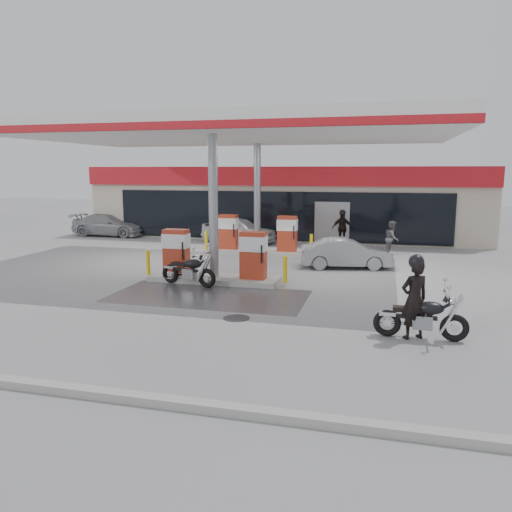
% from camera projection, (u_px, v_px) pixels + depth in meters
% --- Properties ---
extents(ground, '(90.00, 90.00, 0.00)m').
position_uv_depth(ground, '(193.00, 295.00, 15.42)').
color(ground, gray).
rests_on(ground, ground).
extents(wet_patch, '(6.00, 3.00, 0.00)m').
position_uv_depth(wet_patch, '(208.00, 296.00, 15.30)').
color(wet_patch, '#4C4C4F').
rests_on(wet_patch, ground).
extents(drain_cover, '(0.70, 0.70, 0.01)m').
position_uv_depth(drain_cover, '(236.00, 318.00, 13.02)').
color(drain_cover, '#38383A').
rests_on(drain_cover, ground).
extents(kerb, '(28.00, 0.25, 0.15)m').
position_uv_depth(kerb, '(45.00, 387.00, 8.73)').
color(kerb, gray).
rests_on(kerb, ground).
extents(store_building, '(22.00, 8.22, 4.00)m').
position_uv_depth(store_building, '(290.00, 200.00, 30.28)').
color(store_building, '#BDB59E').
rests_on(store_building, ground).
extents(canopy, '(16.00, 10.02, 5.51)m').
position_uv_depth(canopy, '(238.00, 132.00, 19.29)').
color(canopy, silver).
rests_on(canopy, ground).
extents(pump_island_near, '(5.14, 1.30, 1.78)m').
position_uv_depth(pump_island_near, '(214.00, 261.00, 17.21)').
color(pump_island_near, '#9E9E99').
rests_on(pump_island_near, ground).
extents(pump_island_far, '(5.14, 1.30, 1.78)m').
position_uv_depth(pump_island_far, '(257.00, 239.00, 22.93)').
color(pump_island_far, '#9E9E99').
rests_on(pump_island_far, ground).
extents(main_motorcycle, '(2.11, 0.81, 1.08)m').
position_uv_depth(main_motorcycle, '(422.00, 319.00, 11.34)').
color(main_motorcycle, black).
rests_on(main_motorcycle, ground).
extents(biker_main, '(0.80, 0.73, 1.84)m').
position_uv_depth(biker_main, '(414.00, 299.00, 11.31)').
color(biker_main, black).
rests_on(biker_main, ground).
extents(parked_motorcycle, '(2.13, 0.96, 1.11)m').
position_uv_depth(parked_motorcycle, '(189.00, 271.00, 16.62)').
color(parked_motorcycle, black).
rests_on(parked_motorcycle, ground).
extents(sedan_white, '(4.25, 2.34, 1.37)m').
position_uv_depth(sedan_white, '(239.00, 230.00, 26.44)').
color(sedan_white, silver).
rests_on(sedan_white, ground).
extents(attendant, '(0.66, 0.82, 1.58)m').
position_uv_depth(attendant, '(392.00, 238.00, 22.39)').
color(attendant, '#595A5E').
rests_on(attendant, ground).
extents(hatchback_silver, '(3.72, 1.91, 1.17)m').
position_uv_depth(hatchback_silver, '(346.00, 253.00, 19.62)').
color(hatchback_silver, gray).
rests_on(hatchback_silver, ground).
extents(parked_car_left, '(4.42, 1.82, 1.28)m').
position_uv_depth(parked_car_left, '(109.00, 225.00, 29.23)').
color(parked_car_left, '#929499').
rests_on(parked_car_left, ground).
extents(biker_walking, '(1.07, 0.62, 1.72)m').
position_uv_depth(biker_walking, '(342.00, 228.00, 25.66)').
color(biker_walking, black).
rests_on(biker_walking, ground).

